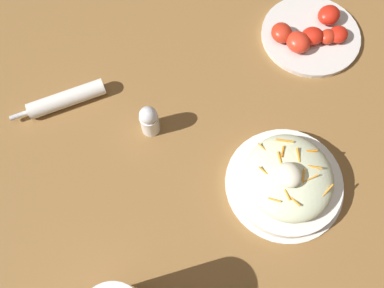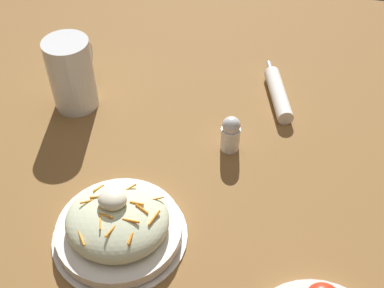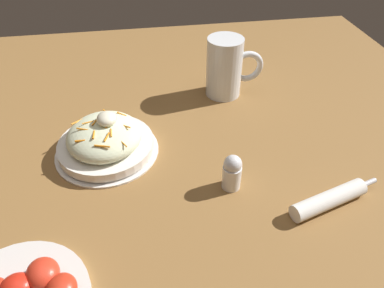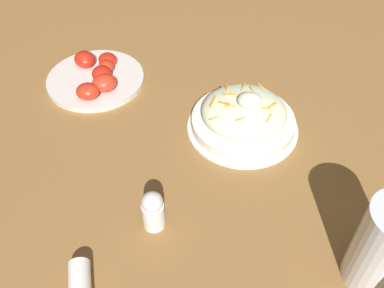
{
  "view_description": "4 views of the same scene",
  "coord_description": "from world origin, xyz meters",
  "views": [
    {
      "loc": [
        0.25,
        -0.04,
        0.68
      ],
      "look_at": [
        -0.01,
        -0.01,
        0.07
      ],
      "focal_mm": 36.66,
      "sensor_mm": 36.0,
      "label": 1
    },
    {
      "loc": [
        -0.15,
        0.56,
        0.65
      ],
      "look_at": [
        -0.02,
        -0.01,
        0.07
      ],
      "focal_mm": 45.84,
      "sensor_mm": 36.0,
      "label": 2
    },
    {
      "loc": [
        -0.53,
        0.06,
        0.49
      ],
      "look_at": [
        -0.04,
        -0.02,
        0.08
      ],
      "focal_mm": 33.4,
      "sensor_mm": 36.0,
      "label": 3
    },
    {
      "loc": [
        0.01,
        -0.47,
        0.59
      ],
      "look_at": [
        -0.03,
        0.02,
        0.08
      ],
      "focal_mm": 41.04,
      "sensor_mm": 36.0,
      "label": 4
    }
  ],
  "objects": [
    {
      "name": "ground_plane",
      "position": [
        0.0,
        0.0,
        0.0
      ],
      "size": [
        1.43,
        1.43,
        0.0
      ],
      "primitive_type": "plane",
      "color": "olive"
    },
    {
      "name": "tomato_plate",
      "position": [
        -0.25,
        0.27,
        0.01
      ],
      "size": [
        0.21,
        0.21,
        0.05
      ],
      "color": "silver",
      "rests_on": "ground_plane"
    },
    {
      "name": "salt_shaker",
      "position": [
        -0.08,
        -0.08,
        0.04
      ],
      "size": [
        0.04,
        0.04,
        0.07
      ],
      "color": "white",
      "rests_on": "ground_plane"
    },
    {
      "name": "salad_plate",
      "position": [
        0.06,
        0.15,
        0.03
      ],
      "size": [
        0.21,
        0.21,
        0.09
      ],
      "color": "white",
      "rests_on": "ground_plane"
    }
  ]
}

